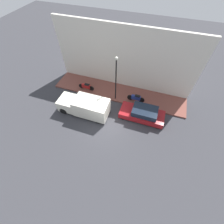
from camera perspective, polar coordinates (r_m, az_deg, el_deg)
ground_plane at (r=14.78m, az=-2.49°, el=-4.17°), size 60.00×60.00×0.00m
sidewalk at (r=17.44m, az=2.53°, el=7.43°), size 2.82×14.98×0.15m
building_facade at (r=16.56m, az=4.62°, el=19.39°), size 0.30×14.98×6.86m
parked_car at (r=14.98m, az=11.59°, el=-0.57°), size 1.84×4.32×1.30m
delivery_van at (r=15.08m, az=-10.47°, el=2.26°), size 1.90×5.11×1.89m
motorcycle_red at (r=17.69m, az=-9.78°, el=9.61°), size 0.30×1.86×0.79m
motorcycle_blue at (r=16.29m, az=9.12°, el=5.35°), size 0.30×1.88×0.84m
streetlamp at (r=14.59m, az=1.52°, el=13.82°), size 0.30×0.30×5.04m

